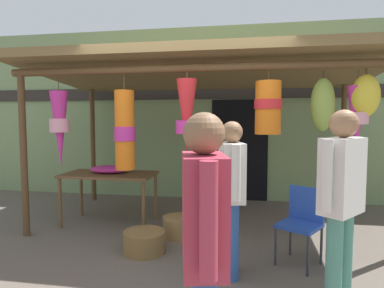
{
  "coord_description": "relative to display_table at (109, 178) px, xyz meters",
  "views": [
    {
      "loc": [
        0.7,
        -3.99,
        1.58
      ],
      "look_at": [
        -0.13,
        1.11,
        1.2
      ],
      "focal_mm": 29.49,
      "sensor_mm": 36.0,
      "label": 1
    }
  ],
  "objects": [
    {
      "name": "ground_plane",
      "position": [
        1.32,
        -0.53,
        -0.7
      ],
      "size": [
        30.0,
        30.0,
        0.0
      ],
      "primitive_type": "plane",
      "color": "#60564C"
    },
    {
      "name": "shop_facade",
      "position": [
        1.33,
        1.93,
        1.02
      ],
      "size": [
        12.6,
        0.29,
        3.45
      ],
      "color": "#7A9360",
      "rests_on": "ground_plane"
    },
    {
      "name": "market_stall_canopy",
      "position": [
        1.45,
        0.13,
        1.46
      ],
      "size": [
        5.16,
        2.5,
        2.5
      ],
      "color": "brown",
      "rests_on": "ground_plane"
    },
    {
      "name": "display_table",
      "position": [
        0.0,
        0.0,
        0.0
      ],
      "size": [
        1.39,
        0.72,
        0.78
      ],
      "color": "brown",
      "rests_on": "ground_plane"
    },
    {
      "name": "flower_heap_on_table",
      "position": [
        -0.01,
        0.04,
        0.14
      ],
      "size": [
        0.6,
        0.42,
        0.11
      ],
      "color": "#D13399",
      "rests_on": "display_table"
    },
    {
      "name": "folding_chair",
      "position": [
        2.68,
        -0.95,
        -0.2
      ],
      "size": [
        0.55,
        0.55,
        0.84
      ],
      "color": "#2347A8",
      "rests_on": "ground_plane"
    },
    {
      "name": "wicker_basket_by_table",
      "position": [
        0.86,
        -0.96,
        -0.57
      ],
      "size": [
        0.5,
        0.5,
        0.25
      ],
      "primitive_type": "cylinder",
      "color": "brown",
      "rests_on": "ground_plane"
    },
    {
      "name": "wicker_basket_spare",
      "position": [
        1.16,
        -0.41,
        -0.56
      ],
      "size": [
        0.41,
        0.41,
        0.29
      ],
      "primitive_type": "cylinder",
      "color": "olive",
      "rests_on": "ground_plane"
    },
    {
      "name": "customer_foreground",
      "position": [
        1.91,
        -1.36,
        0.23
      ],
      "size": [
        0.3,
        0.58,
        1.58
      ],
      "color": "#2D5193",
      "rests_on": "ground_plane"
    },
    {
      "name": "shopper_by_bananas",
      "position": [
        2.82,
        -1.82,
        0.29
      ],
      "size": [
        0.43,
        0.47,
        1.67
      ],
      "color": "#4C8E7A",
      "rests_on": "ground_plane"
    },
    {
      "name": "passerby_at_right",
      "position": [
        1.82,
        -2.9,
        0.26
      ],
      "size": [
        0.3,
        0.58,
        1.63
      ],
      "color": "#2D5193",
      "rests_on": "ground_plane"
    }
  ]
}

